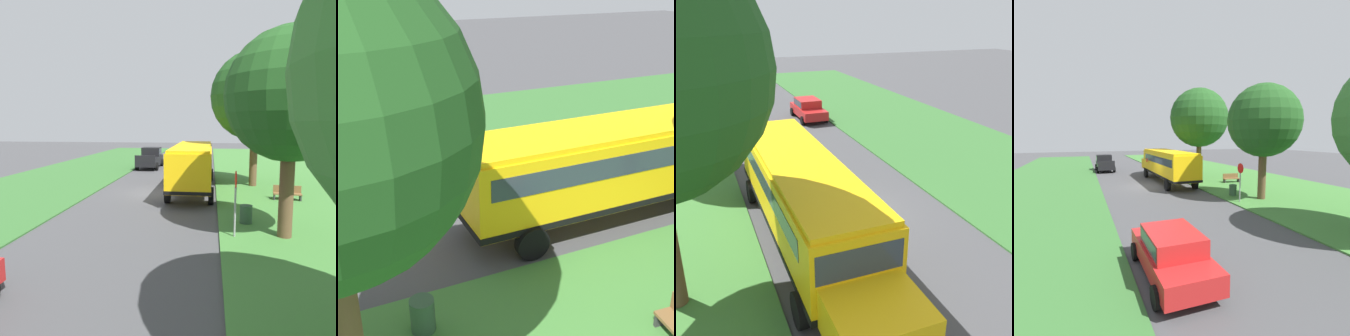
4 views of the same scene
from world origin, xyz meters
The scene contains 11 objects.
ground_plane centered at (0.00, 0.00, 0.00)m, with size 120.00×120.00×0.00m, color #424244.
grass_verge centered at (-10.00, 0.00, 0.04)m, with size 12.00×80.00×0.08m, color #3D7533.
grass_far_side centered at (9.00, 0.00, 0.04)m, with size 10.00×80.00×0.07m, color #33662D.
school_bus centered at (-2.41, -1.30, 1.92)m, with size 2.84×12.42×3.16m.
car_red_nearest centered at (2.80, 15.55, 0.88)m, with size 2.02×4.40×1.56m.
pickup_truck centered at (2.70, -12.71, 1.07)m, with size 2.28×5.40×2.10m.
oak_tree_beside_bus centered at (-6.72, -3.03, 6.58)m, with size 6.35×6.35×9.74m.
oak_tree_roadside_mid centered at (-6.74, 8.05, 5.53)m, with size 5.10×5.10×8.19m.
stop_sign centered at (-4.60, 8.22, 1.74)m, with size 0.08×0.68×2.74m.
park_bench centered at (-8.16, 1.24, 0.47)m, with size 1.64×0.65×0.92m.
trash_bin centered at (-5.24, 6.30, 0.45)m, with size 0.56×0.56×0.90m, color #2D4C33.
Camera 4 is at (5.36, 23.26, 4.54)m, focal length 28.00 mm.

